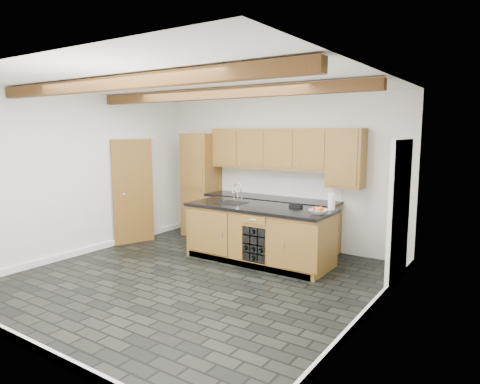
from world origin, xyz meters
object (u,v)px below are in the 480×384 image
object	(u,v)px
paper_towel	(332,201)
island	(259,234)
kitchen_scale	(296,205)
fruit_bowl	(318,212)

from	to	relation	value
paper_towel	island	bearing A→B (deg)	-162.79
kitchen_scale	fruit_bowl	bearing A→B (deg)	-30.71
island	kitchen_scale	xyz separation A→B (m)	(0.54, 0.25, 0.49)
kitchen_scale	fruit_bowl	distance (m)	0.62
kitchen_scale	paper_towel	distance (m)	0.59
paper_towel	kitchen_scale	bearing A→B (deg)	-170.09
kitchen_scale	fruit_bowl	size ratio (longest dim) A/B	0.73
island	kitchen_scale	distance (m)	0.77
fruit_bowl	kitchen_scale	bearing A→B (deg)	149.20
island	fruit_bowl	size ratio (longest dim) A/B	9.02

